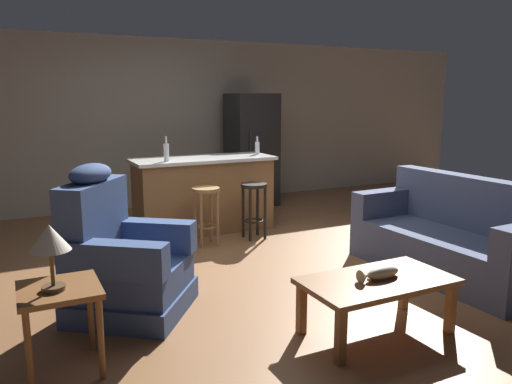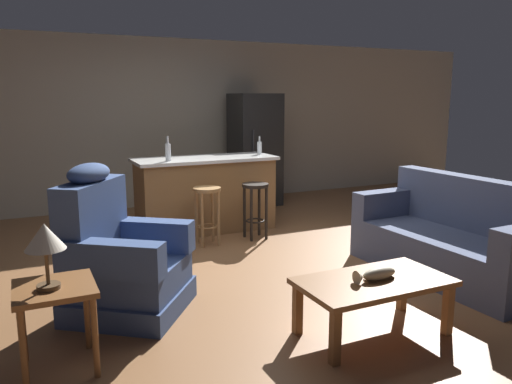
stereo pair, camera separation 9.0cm
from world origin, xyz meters
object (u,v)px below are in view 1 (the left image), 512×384
object	(u,v)px
table_lamp	(50,241)
kitchen_island	(204,194)
refrigerator	(252,150)
bottle_short_amber	(166,152)
end_table	(60,302)
bar_stool_left	(206,205)
fish_figurine	(379,274)
coffee_table	(377,286)
couch	(452,240)
recliner_near_lamp	(122,261)
bar_stool_right	(254,200)
bottle_tall_green	(257,147)

from	to	relation	value
table_lamp	kitchen_island	world-z (taller)	table_lamp
refrigerator	table_lamp	bearing A→B (deg)	-129.25
bottle_short_amber	end_table	bearing A→B (deg)	-119.14
bar_stool_left	bottle_short_amber	distance (m)	0.82
bar_stool_left	refrigerator	distance (m)	2.39
fish_figurine	end_table	distance (m)	2.15
end_table	refrigerator	distance (m)	5.19
coffee_table	fish_figurine	size ratio (longest dim) A/B	3.24
fish_figurine	bottle_short_amber	world-z (taller)	bottle_short_amber
couch	recliner_near_lamp	world-z (taller)	recliner_near_lamp
end_table	kitchen_island	distance (m)	3.44
refrigerator	kitchen_island	bearing A→B (deg)	-136.70
kitchen_island	bottle_short_amber	xyz separation A→B (m)	(-0.52, -0.15, 0.58)
kitchen_island	recliner_near_lamp	bearing A→B (deg)	-125.50
bar_stool_right	fish_figurine	bearing A→B (deg)	-96.73
table_lamp	bar_stool_left	bearing A→B (deg)	50.53
coffee_table	couch	world-z (taller)	couch
fish_figurine	end_table	size ratio (longest dim) A/B	0.61
fish_figurine	bar_stool_right	size ratio (longest dim) A/B	0.50
couch	refrigerator	size ratio (longest dim) A/B	1.09
kitchen_island	fish_figurine	bearing A→B (deg)	-88.29
coffee_table	bar_stool_left	size ratio (longest dim) A/B	1.62
table_lamp	bottle_tall_green	distance (m)	4.02
bar_stool_right	refrigerator	distance (m)	2.06
end_table	table_lamp	xyz separation A→B (m)	(-0.03, -0.04, 0.41)
bottle_tall_green	bottle_short_amber	xyz separation A→B (m)	(-1.30, -0.18, 0.02)
couch	bottle_tall_green	size ratio (longest dim) A/B	8.08
coffee_table	bottle_short_amber	xyz separation A→B (m)	(-0.62, 3.12, 0.70)
coffee_table	couch	bearing A→B (deg)	24.30
end_table	bar_stool_left	size ratio (longest dim) A/B	0.82
kitchen_island	bottle_short_amber	size ratio (longest dim) A/B	6.06
fish_figurine	table_lamp	bearing A→B (deg)	168.09
bar_stool_left	bar_stool_right	world-z (taller)	same
recliner_near_lamp	bottle_tall_green	world-z (taller)	recliner_near_lamp
coffee_table	couch	distance (m)	1.63
fish_figurine	bar_stool_right	distance (m)	2.68
end_table	bar_stool_right	bearing A→B (deg)	42.05
table_lamp	recliner_near_lamp	bearing A→B (deg)	54.39
bar_stool_left	bottle_short_amber	size ratio (longest dim) A/B	2.29
couch	bottle_short_amber	bearing A→B (deg)	-51.10
couch	bottle_short_amber	xyz separation A→B (m)	(-2.11, 2.45, 0.72)
end_table	bar_stool_right	size ratio (longest dim) A/B	0.82
recliner_near_lamp	bottle_short_amber	size ratio (longest dim) A/B	4.04
bottle_short_amber	table_lamp	bearing A→B (deg)	-119.30
recliner_near_lamp	end_table	size ratio (longest dim) A/B	2.14
bottle_tall_green	recliner_near_lamp	bearing A→B (deg)	-137.19
couch	bar_stool_left	size ratio (longest dim) A/B	2.83
recliner_near_lamp	end_table	distance (m)	0.91
couch	bar_stool_right	size ratio (longest dim) A/B	2.83
bar_stool_right	end_table	bearing A→B (deg)	-137.95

